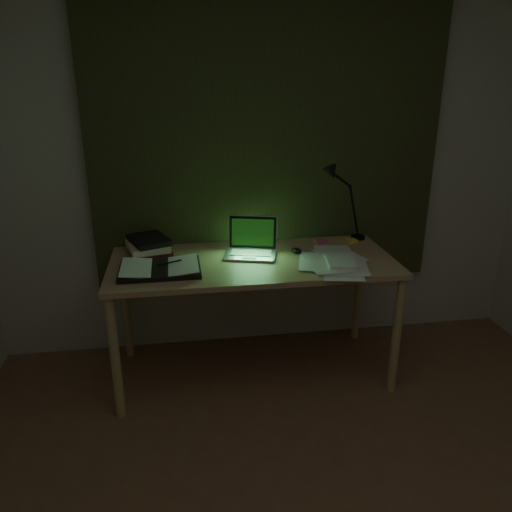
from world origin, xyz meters
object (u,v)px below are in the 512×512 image
(book_stack, at_px, (149,245))
(open_textbook, at_px, (160,268))
(desk, at_px, (253,318))
(loose_papers, at_px, (331,261))
(laptop, at_px, (250,239))
(desk_lamp, at_px, (360,201))

(book_stack, bearing_deg, open_textbook, -77.52)
(open_textbook, bearing_deg, book_stack, 101.94)
(desk, relative_size, loose_papers, 4.41)
(laptop, height_order, open_textbook, laptop)
(desk, relative_size, open_textbook, 3.76)
(laptop, height_order, book_stack, laptop)
(desk, xyz_separation_m, laptop, (-0.00, 0.06, 0.48))
(loose_papers, distance_m, desk_lamp, 0.57)
(laptop, bearing_deg, open_textbook, -147.68)
(desk, bearing_deg, open_textbook, -169.71)
(desk_lamp, bearing_deg, book_stack, 179.55)
(loose_papers, height_order, desk_lamp, desk_lamp)
(desk, distance_m, desk_lamp, 1.01)
(laptop, bearing_deg, loose_papers, -7.66)
(desk_lamp, bearing_deg, open_textbook, -167.08)
(desk, distance_m, loose_papers, 0.59)
(laptop, distance_m, loose_papers, 0.48)
(desk, distance_m, open_textbook, 0.67)
(desk, height_order, laptop, laptop)
(desk, bearing_deg, loose_papers, -15.54)
(loose_papers, bearing_deg, open_textbook, 178.57)
(desk_lamp, bearing_deg, desk, -162.67)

